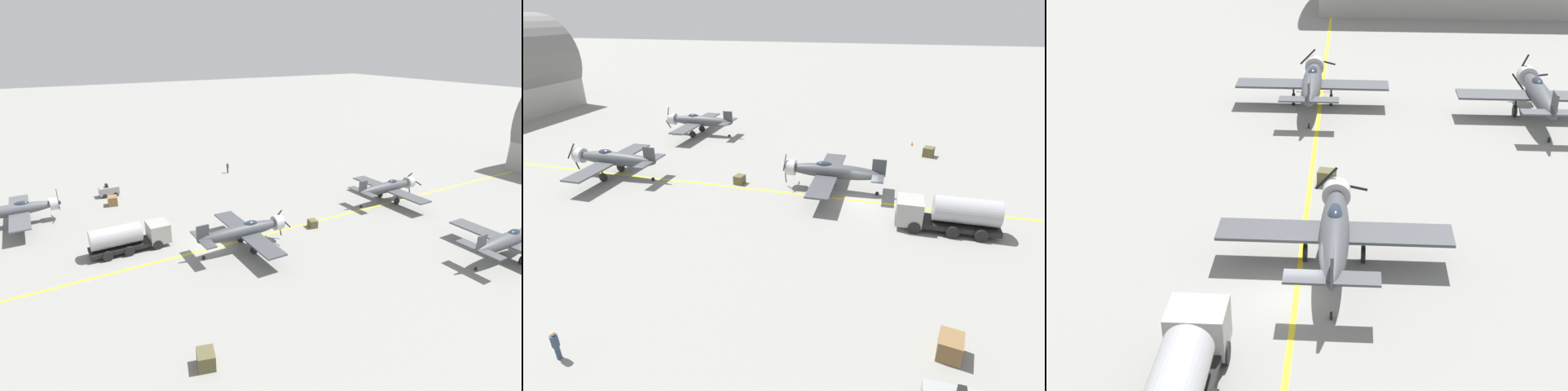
% 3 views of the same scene
% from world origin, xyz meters
% --- Properties ---
extents(ground_plane, '(400.00, 400.00, 0.00)m').
position_xyz_m(ground_plane, '(0.00, 0.00, 0.00)').
color(ground_plane, gray).
extents(taxiway_stripe, '(0.30, 160.00, 0.01)m').
position_xyz_m(taxiway_stripe, '(0.00, 0.00, 0.00)').
color(taxiway_stripe, yellow).
rests_on(taxiway_stripe, ground).
extents(airplane_mid_center, '(12.00, 9.98, 3.65)m').
position_xyz_m(airplane_mid_center, '(1.73, 3.23, 2.01)').
color(airplane_mid_center, '#3F4247').
rests_on(airplane_mid_center, ground).
extents(airplane_far_right, '(12.00, 9.98, 3.70)m').
position_xyz_m(airplane_far_right, '(16.51, 24.55, 2.01)').
color(airplane_far_right, '#45474C').
rests_on(airplane_far_right, ground).
extents(airplane_near_left, '(12.00, 9.98, 3.80)m').
position_xyz_m(airplane_near_left, '(-16.38, -17.06, 2.01)').
color(airplane_near_left, '#4D5055').
rests_on(airplane_near_left, ground).
extents(airplane_far_center, '(12.00, 9.98, 3.65)m').
position_xyz_m(airplane_far_center, '(-0.62, 26.17, 2.01)').
color(airplane_far_center, '#43464B').
rests_on(airplane_far_center, ground).
extents(fuel_tanker, '(2.68, 8.00, 2.98)m').
position_xyz_m(fuel_tanker, '(-3.79, -7.04, 1.51)').
color(fuel_tanker, black).
rests_on(fuel_tanker, ground).
extents(tow_tractor, '(1.57, 2.60, 1.79)m').
position_xyz_m(tow_tractor, '(-21.58, -5.84, 0.79)').
color(tow_tractor, gray).
rests_on(tow_tractor, ground).
extents(ground_crew_walking, '(0.38, 0.38, 1.73)m').
position_xyz_m(ground_crew_walking, '(-23.16, 13.26, 0.94)').
color(ground_crew_walking, '#334256').
rests_on(ground_crew_walking, ground).
extents(supply_crate_by_tanker, '(1.65, 1.49, 1.16)m').
position_xyz_m(supply_crate_by_tanker, '(15.10, -6.68, 0.58)').
color(supply_crate_by_tanker, brown).
rests_on(supply_crate_by_tanker, ground).
extents(supply_crate_mid_lane, '(1.22, 1.07, 0.90)m').
position_xyz_m(supply_crate_mid_lane, '(1.02, 12.55, 0.45)').
color(supply_crate_mid_lane, brown).
rests_on(supply_crate_mid_lane, ground).
extents(supply_crate_outboard, '(1.62, 1.43, 1.20)m').
position_xyz_m(supply_crate_outboard, '(-17.74, -6.11, 0.60)').
color(supply_crate_outboard, brown).
rests_on(supply_crate_outboard, ground).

